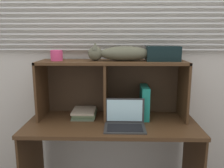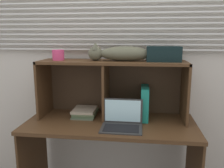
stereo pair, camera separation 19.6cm
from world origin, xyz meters
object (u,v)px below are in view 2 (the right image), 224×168
small_basket (58,55)px  storage_box (164,54)px  cat (122,54)px  laptop (122,122)px  binder_upright (145,103)px  book_stack (85,112)px

small_basket → storage_box: storage_box is taller
cat → storage_box: (0.34, 0.00, 0.00)m
laptop → storage_box: bearing=35.0°
small_basket → binder_upright: bearing=0.0°
cat → book_stack: (-0.33, -0.00, -0.53)m
cat → storage_box: bearing=0.0°
cat → binder_upright: size_ratio=2.70×
book_stack → small_basket: (-0.23, 0.00, 0.51)m
laptop → small_basket: size_ratio=3.14×
laptop → storage_box: size_ratio=1.16×
binder_upright → book_stack: bearing=-179.7°
cat → storage_box: cat is taller
cat → binder_upright: 0.47m
book_stack → small_basket: bearing=179.2°
binder_upright → book_stack: size_ratio=1.17×
laptop → book_stack: (-0.35, 0.22, -0.01)m
cat → storage_box: 0.34m
cat → binder_upright: cat is taller
book_stack → small_basket: 0.56m
book_stack → storage_box: 0.86m
laptop → binder_upright: size_ratio=1.13×
cat → small_basket: cat is taller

